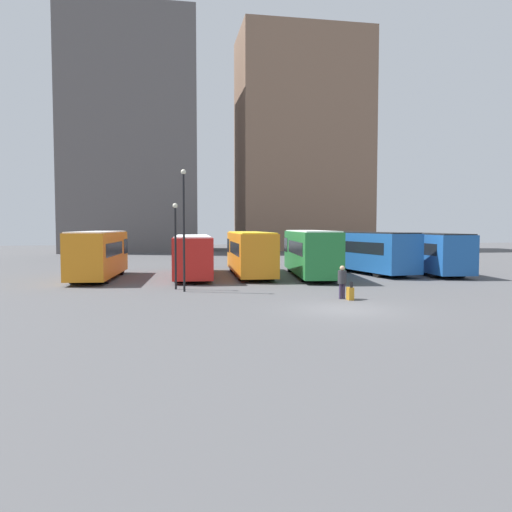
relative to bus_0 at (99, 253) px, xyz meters
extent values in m
plane|color=#4C4C4F|center=(12.11, -14.96, -1.76)|extent=(160.00, 160.00, 0.00)
cube|color=#5B5656|center=(-0.57, 41.23, 14.96)|extent=(18.40, 16.13, 33.44)
cube|color=#7F604C|center=(25.51, 41.23, 14.86)|extent=(19.84, 12.19, 33.25)
cube|color=orange|center=(-0.01, -0.08, -0.04)|extent=(3.08, 9.68, 2.91)
cube|color=black|center=(0.26, 3.82, 0.33)|extent=(2.59, 1.92, 1.10)
cube|color=black|center=(-0.06, -0.94, 0.33)|extent=(2.87, 6.26, 0.87)
cube|color=white|center=(-0.01, -0.08, 1.46)|extent=(2.87, 9.48, 0.08)
cylinder|color=black|center=(0.20, 2.87, -1.27)|extent=(2.40, 1.14, 0.99)
cylinder|color=black|center=(-0.21, -3.03, -1.27)|extent=(2.40, 1.14, 0.99)
cube|color=red|center=(6.37, 0.34, -0.21)|extent=(3.02, 10.93, 2.61)
cube|color=black|center=(6.58, 4.77, 0.12)|extent=(2.65, 2.10, 0.99)
cube|color=black|center=(6.33, -0.63, 0.12)|extent=(2.87, 7.04, 0.78)
cube|color=white|center=(6.37, 0.34, 1.14)|extent=(2.81, 10.71, 0.08)
cylinder|color=black|center=(6.53, 3.69, -1.31)|extent=(2.46, 1.02, 0.91)
cylinder|color=black|center=(6.22, -3.01, -1.31)|extent=(2.46, 1.02, 0.91)
cube|color=orange|center=(10.56, 0.62, -0.08)|extent=(2.92, 11.04, 2.84)
cube|color=black|center=(10.75, 5.10, 0.28)|extent=(2.59, 2.11, 1.08)
cube|color=black|center=(10.52, -0.36, 0.28)|extent=(2.79, 7.10, 0.85)
cube|color=yellow|center=(10.56, 0.62, 1.39)|extent=(2.71, 10.81, 0.08)
cylinder|color=black|center=(10.70, 4.01, -1.28)|extent=(2.41, 1.05, 0.96)
cylinder|color=black|center=(10.43, -2.77, -1.28)|extent=(2.41, 1.05, 0.96)
cube|color=#237A38|center=(14.72, -0.82, -0.01)|extent=(3.82, 11.61, 2.94)
cube|color=black|center=(15.29, 3.82, 0.35)|extent=(2.73, 2.38, 1.12)
cube|color=black|center=(14.59, -1.83, 0.35)|extent=(3.35, 7.54, 0.88)
cube|color=white|center=(14.72, -0.82, 1.50)|extent=(3.60, 11.36, 0.08)
cylinder|color=black|center=(15.15, 2.69, -1.25)|extent=(2.46, 1.30, 1.02)
cylinder|color=black|center=(14.29, -4.32, -1.25)|extent=(2.46, 1.30, 1.02)
cube|color=#1E56A3|center=(19.73, 0.95, -0.08)|extent=(4.18, 10.70, 2.79)
cube|color=black|center=(19.05, 5.16, 0.27)|extent=(2.87, 2.30, 1.06)
cube|color=black|center=(19.88, 0.02, 0.27)|extent=(3.62, 7.00, 0.84)
cube|color=black|center=(19.73, 0.95, 1.36)|extent=(3.95, 10.46, 0.08)
cylinder|color=black|center=(19.22, 4.14, -1.24)|extent=(2.59, 1.43, 1.05)
cylinder|color=black|center=(20.25, -2.24, -1.24)|extent=(2.59, 1.43, 1.05)
cube|color=#1E56A3|center=(24.22, -0.29, -0.13)|extent=(3.35, 10.17, 2.73)
cube|color=black|center=(24.57, 3.79, 0.22)|extent=(2.70, 2.05, 1.04)
cube|color=black|center=(24.15, -1.19, 0.22)|extent=(3.08, 6.59, 0.82)
cube|color=black|center=(24.22, -0.29, 1.28)|extent=(3.14, 9.95, 0.08)
cylinder|color=black|center=(24.49, 2.79, -1.27)|extent=(2.49, 1.18, 0.98)
cylinder|color=black|center=(23.96, -3.38, -1.27)|extent=(2.49, 1.18, 0.98)
cylinder|color=#382D4C|center=(13.05, -11.96, -1.38)|extent=(0.15, 0.15, 0.75)
cylinder|color=#382D4C|center=(13.21, -11.96, -1.38)|extent=(0.15, 0.15, 0.75)
cylinder|color=#2D2D33|center=(13.13, -11.96, -0.68)|extent=(0.43, 0.43, 0.65)
sphere|color=tan|center=(13.13, -11.96, -0.23)|extent=(0.25, 0.25, 0.25)
cube|color=#B27A1E|center=(13.39, -12.41, -1.45)|extent=(0.27, 0.41, 0.62)
cube|color=black|center=(13.39, -12.55, -1.00)|extent=(0.14, 0.03, 0.28)
cylinder|color=black|center=(5.08, -6.74, 0.58)|extent=(0.12, 0.12, 4.67)
sphere|color=beige|center=(5.08, -6.74, 3.00)|extent=(0.28, 0.28, 0.28)
cylinder|color=black|center=(5.52, -7.85, 1.47)|extent=(0.12, 0.12, 6.46)
sphere|color=beige|center=(5.52, -7.85, 4.78)|extent=(0.28, 0.28, 0.28)
camera|label=1|loc=(4.68, -35.37, 1.81)|focal=35.00mm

